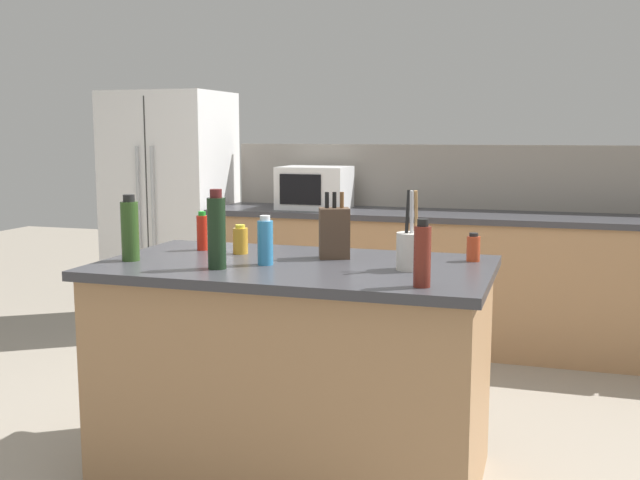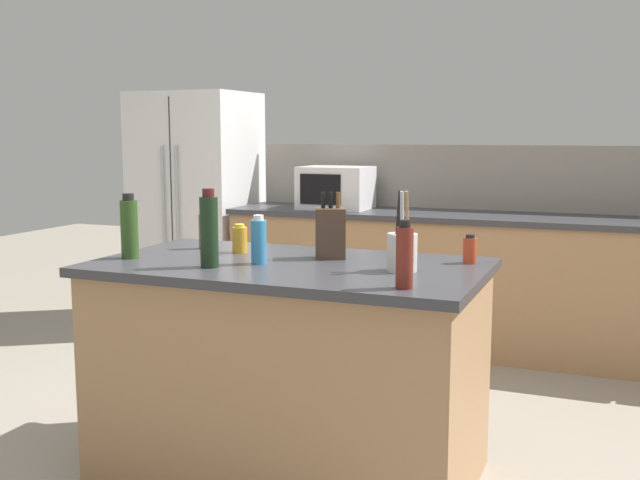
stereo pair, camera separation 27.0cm
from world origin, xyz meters
TOP-DOWN VIEW (x-y plane):
  - ground_plane at (0.00, 0.00)m, footprint 14.00×14.00m
  - back_counter_run at (0.30, 2.20)m, footprint 3.29×0.66m
  - wall_backsplash at (0.30, 2.52)m, footprint 3.25×0.03m
  - kitchen_island at (0.00, 0.00)m, footprint 1.64×0.92m
  - refrigerator at (-1.81, 2.25)m, footprint 0.85×0.75m
  - microwave at (-0.62, 2.20)m, footprint 0.49×0.39m
  - knife_block at (0.12, 0.17)m, footprint 0.16×0.14m
  - utensil_crock at (0.50, -0.01)m, footprint 0.12×0.12m
  - hot_sauce_bottle at (-0.53, 0.20)m, footprint 0.05×0.05m
  - olive_oil_bottle at (-0.69, -0.16)m, footprint 0.08×0.08m
  - wine_bottle at (-0.26, -0.22)m, footprint 0.07×0.07m
  - spice_jar_paprika at (0.71, 0.27)m, footprint 0.06×0.06m
  - dish_soap_bottle at (-0.10, -0.08)m, footprint 0.07×0.07m
  - honey_jar at (-0.32, 0.16)m, footprint 0.07×0.07m
  - vinegar_bottle at (0.59, -0.33)m, footprint 0.06×0.06m

SIDE VIEW (x-z plane):
  - ground_plane at x=0.00m, z-range 0.00..0.00m
  - back_counter_run at x=0.30m, z-range 0.00..0.94m
  - kitchen_island at x=0.00m, z-range 0.00..0.94m
  - refrigerator at x=-1.81m, z-range 0.00..1.79m
  - spice_jar_paprika at x=0.71m, z-range 0.94..1.06m
  - honey_jar at x=-0.32m, z-range 0.94..1.07m
  - utensil_crock at x=0.50m, z-range 0.86..1.18m
  - hot_sauce_bottle at x=-0.53m, z-range 0.93..1.12m
  - dish_soap_bottle at x=-0.10m, z-range 0.93..1.14m
  - knife_block at x=0.12m, z-range 0.91..1.20m
  - vinegar_bottle at x=0.59m, z-range 0.93..1.18m
  - olive_oil_bottle at x=-0.69m, z-range 0.93..1.22m
  - wine_bottle at x=-0.26m, z-range 0.93..1.25m
  - microwave at x=-0.62m, z-range 0.94..1.24m
  - wall_backsplash at x=0.30m, z-range 0.94..1.40m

